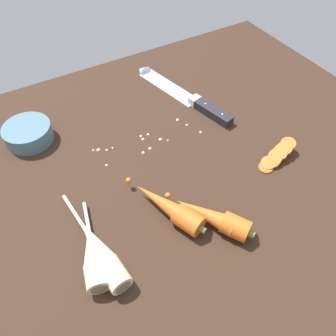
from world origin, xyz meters
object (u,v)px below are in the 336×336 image
prep_bowl (28,133)px  parsnip_mid_left (93,257)px  whole_carrot_second (215,217)px  chefs_knife (179,92)px  carrot_slice_stack (277,156)px  parsnip_front (101,253)px  whole_carrot (170,208)px

prep_bowl → parsnip_mid_left: bearing=-87.5°
whole_carrot_second → chefs_knife: bearing=68.0°
chefs_knife → carrot_slice_stack: carrot_slice_stack is taller
parsnip_mid_left → prep_bowl: bearing=92.5°
parsnip_front → whole_carrot_second: bearing=-11.0°
whole_carrot_second → carrot_slice_stack: bearing=16.9°
chefs_knife → parsnip_mid_left: parsnip_mid_left is taller
chefs_knife → prep_bowl: prep_bowl is taller
parsnip_mid_left → prep_bowl: (-1.59, 36.55, 0.17)cm
chefs_knife → prep_bowl: size_ratio=3.14×
carrot_slice_stack → prep_bowl: prep_bowl is taller
whole_carrot → prep_bowl: (-18.02, 34.54, 0.05)cm
parsnip_front → carrot_slice_stack: (42.85, 2.41, -0.63)cm
whole_carrot → carrot_slice_stack: (27.81, 0.48, -0.75)cm
whole_carrot → prep_bowl: size_ratio=1.68×
parsnip_mid_left → prep_bowl: same height
carrot_slice_stack → prep_bowl: 57.11cm
chefs_knife → whole_carrot_second: whole_carrot_second is taller
parsnip_front → parsnip_mid_left: bearing=-176.9°
whole_carrot → whole_carrot_second: size_ratio=1.13×
whole_carrot_second → carrot_slice_stack: 22.55cm
chefs_knife → parsnip_front: bearing=-137.3°
whole_carrot_second → prep_bowl: size_ratio=1.49×
parsnip_front → whole_carrot: bearing=7.3°
whole_carrot_second → parsnip_mid_left: bearing=169.9°
parsnip_front → carrot_slice_stack: parsnip_front is taller
whole_carrot → prep_bowl: whole_carrot is taller
parsnip_front → carrot_slice_stack: bearing=3.2°
whole_carrot_second → parsnip_front: (-21.29, 4.13, -0.12)cm
whole_carrot_second → parsnip_mid_left: 23.03cm
whole_carrot_second → parsnip_front: size_ratio=0.70×
parsnip_mid_left → carrot_slice_stack: parsnip_mid_left is taller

